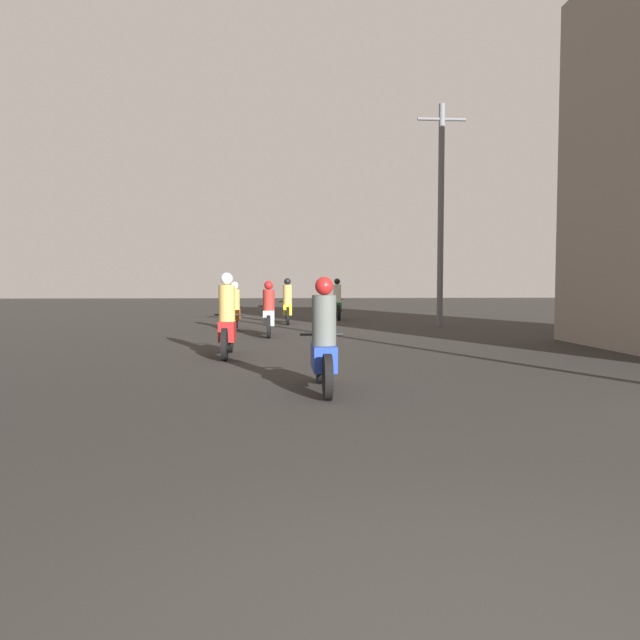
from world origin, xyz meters
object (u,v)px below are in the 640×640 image
motorcycle_silver (269,314)px  motorcycle_yellow (287,305)px  motorcycle_orange (235,310)px  motorcycle_blue (324,346)px  motorcycle_green (337,303)px  utility_pole_far (441,211)px  motorcycle_red (227,323)px

motorcycle_silver → motorcycle_yellow: size_ratio=0.92×
motorcycle_orange → motorcycle_silver: bearing=-68.2°
motorcycle_blue → motorcycle_yellow: bearing=97.5°
motorcycle_green → utility_pole_far: (3.02, -4.31, 3.16)m
motorcycle_orange → motorcycle_yellow: motorcycle_yellow is taller
motorcycle_green → motorcycle_blue: bearing=-90.3°
motorcycle_red → utility_pole_far: utility_pole_far is taller
motorcycle_red → motorcycle_yellow: (1.36, 10.03, -0.00)m
motorcycle_red → motorcycle_silver: (0.76, 4.69, -0.05)m
motorcycle_red → motorcycle_orange: 7.25m
motorcycle_silver → motorcycle_red: bearing=-93.0°
motorcycle_silver → utility_pole_far: 7.34m
utility_pole_far → motorcycle_red: bearing=-128.2°
motorcycle_silver → motorcycle_orange: bearing=119.3°
motorcycle_blue → motorcycle_green: bearing=90.4°
motorcycle_yellow → motorcycle_green: size_ratio=1.00×
motorcycle_blue → motorcycle_yellow: (-0.24, 14.11, 0.05)m
motorcycle_red → motorcycle_silver: bearing=77.6°
motorcycle_red → utility_pole_far: (6.40, 8.11, 3.16)m
motorcycle_red → motorcycle_green: (3.37, 12.42, -0.00)m
motorcycle_yellow → utility_pole_far: 6.25m
motorcycle_silver → motorcycle_green: bearing=77.5°
motorcycle_silver → motorcycle_orange: (-1.09, 2.55, -0.01)m
motorcycle_red → motorcycle_yellow: motorcycle_red is taller
motorcycle_orange → motorcycle_green: size_ratio=0.92×
motorcycle_blue → motorcycle_yellow: 14.11m
motorcycle_blue → motorcycle_red: (-1.59, 4.09, 0.05)m
motorcycle_red → motorcycle_silver: size_ratio=1.09×
motorcycle_green → utility_pole_far: size_ratio=0.28×
motorcycle_yellow → motorcycle_blue: bearing=-92.6°
motorcycle_blue → motorcycle_silver: (-0.84, 8.77, 0.00)m
motorcycle_red → motorcycle_blue: bearing=-71.9°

